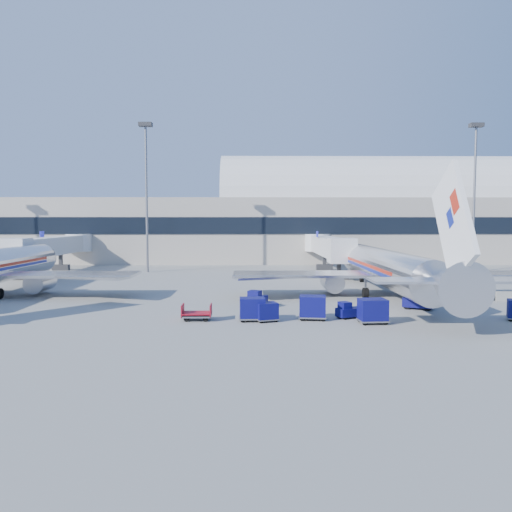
{
  "coord_description": "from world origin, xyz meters",
  "views": [
    {
      "loc": [
        -4.17,
        -46.23,
        7.78
      ],
      "look_at": [
        -3.63,
        6.0,
        4.13
      ],
      "focal_mm": 35.0,
      "sensor_mm": 36.0,
      "label": 1
    }
  ],
  "objects_px": {
    "tug_lead": "(348,311)",
    "tug_right": "(417,301)",
    "tug_left": "(256,299)",
    "cart_train_b": "(267,311)",
    "mast_west": "(146,175)",
    "mast_east": "(475,175)",
    "cart_open_red": "(197,315)",
    "airliner_main": "(389,269)",
    "cart_train_a": "(313,307)",
    "cart_train_c": "(252,309)",
    "jetbridge_mid": "(55,246)",
    "jetbridge_near": "(327,246)",
    "barrier_near": "(477,296)",
    "barrier_mid": "(510,296)",
    "cart_solo_near": "(373,310)"
  },
  "relations": [
    {
      "from": "jetbridge_mid",
      "to": "barrier_mid",
      "type": "height_order",
      "value": "jetbridge_mid"
    },
    {
      "from": "tug_lead",
      "to": "tug_right",
      "type": "relative_size",
      "value": 0.8
    },
    {
      "from": "mast_west",
      "to": "tug_right",
      "type": "relative_size",
      "value": 7.85
    },
    {
      "from": "mast_west",
      "to": "cart_train_b",
      "type": "height_order",
      "value": "mast_west"
    },
    {
      "from": "barrier_near",
      "to": "tug_lead",
      "type": "relative_size",
      "value": 1.3
    },
    {
      "from": "jetbridge_near",
      "to": "cart_train_c",
      "type": "relative_size",
      "value": 12.88
    },
    {
      "from": "tug_right",
      "to": "barrier_near",
      "type": "bearing_deg",
      "value": 60.14
    },
    {
      "from": "tug_lead",
      "to": "tug_right",
      "type": "height_order",
      "value": "tug_right"
    },
    {
      "from": "cart_train_a",
      "to": "cart_solo_near",
      "type": "distance_m",
      "value": 4.66
    },
    {
      "from": "mast_east",
      "to": "cart_open_red",
      "type": "relative_size",
      "value": 9.68
    },
    {
      "from": "airliner_main",
      "to": "cart_train_a",
      "type": "bearing_deg",
      "value": -128.28
    },
    {
      "from": "mast_west",
      "to": "mast_east",
      "type": "height_order",
      "value": "same"
    },
    {
      "from": "tug_left",
      "to": "cart_open_red",
      "type": "xyz_separation_m",
      "value": [
        -4.73,
        -5.83,
        -0.28
      ]
    },
    {
      "from": "mast_west",
      "to": "cart_train_c",
      "type": "height_order",
      "value": "mast_west"
    },
    {
      "from": "tug_lead",
      "to": "cart_train_a",
      "type": "distance_m",
      "value": 3.04
    },
    {
      "from": "tug_right",
      "to": "tug_left",
      "type": "height_order",
      "value": "tug_right"
    },
    {
      "from": "barrier_mid",
      "to": "cart_train_c",
      "type": "height_order",
      "value": "cart_train_c"
    },
    {
      "from": "barrier_mid",
      "to": "cart_train_b",
      "type": "relative_size",
      "value": 1.5
    },
    {
      "from": "airliner_main",
      "to": "cart_solo_near",
      "type": "relative_size",
      "value": 16.57
    },
    {
      "from": "mast_east",
      "to": "tug_right",
      "type": "distance_m",
      "value": 40.48
    },
    {
      "from": "tug_right",
      "to": "cart_open_red",
      "type": "distance_m",
      "value": 19.57
    },
    {
      "from": "airliner_main",
      "to": "cart_open_red",
      "type": "distance_m",
      "value": 22.07
    },
    {
      "from": "tug_lead",
      "to": "mast_east",
      "type": "bearing_deg",
      "value": 29.5
    },
    {
      "from": "airliner_main",
      "to": "jetbridge_mid",
      "type": "distance_m",
      "value": 51.62
    },
    {
      "from": "barrier_near",
      "to": "cart_train_c",
      "type": "xyz_separation_m",
      "value": [
        -22.05,
        -9.71,
        0.52
      ]
    },
    {
      "from": "jetbridge_near",
      "to": "cart_train_c",
      "type": "height_order",
      "value": "jetbridge_near"
    },
    {
      "from": "tug_right",
      "to": "jetbridge_near",
      "type": "bearing_deg",
      "value": 123.32
    },
    {
      "from": "barrier_near",
      "to": "tug_left",
      "type": "height_order",
      "value": "tug_left"
    },
    {
      "from": "cart_train_b",
      "to": "cart_solo_near",
      "type": "relative_size",
      "value": 0.89
    },
    {
      "from": "barrier_near",
      "to": "barrier_mid",
      "type": "height_order",
      "value": "same"
    },
    {
      "from": "tug_left",
      "to": "cart_train_b",
      "type": "relative_size",
      "value": 1.36
    },
    {
      "from": "barrier_near",
      "to": "barrier_mid",
      "type": "bearing_deg",
      "value": 0.0
    },
    {
      "from": "airliner_main",
      "to": "cart_solo_near",
      "type": "height_order",
      "value": "airliner_main"
    },
    {
      "from": "tug_left",
      "to": "cart_train_c",
      "type": "distance_m",
      "value": 6.13
    },
    {
      "from": "cart_train_b",
      "to": "cart_train_a",
      "type": "bearing_deg",
      "value": -7.75
    },
    {
      "from": "airliner_main",
      "to": "cart_train_a",
      "type": "relative_size",
      "value": 16.05
    },
    {
      "from": "cart_train_c",
      "to": "jetbridge_mid",
      "type": "bearing_deg",
      "value": 125.36
    },
    {
      "from": "jetbridge_mid",
      "to": "tug_left",
      "type": "distance_m",
      "value": 44.78
    },
    {
      "from": "airliner_main",
      "to": "cart_train_a",
      "type": "height_order",
      "value": "airliner_main"
    },
    {
      "from": "jetbridge_mid",
      "to": "mast_west",
      "type": "distance_m",
      "value": 18.06
    },
    {
      "from": "jetbridge_near",
      "to": "cart_solo_near",
      "type": "bearing_deg",
      "value": -93.6
    },
    {
      "from": "tug_lead",
      "to": "cart_solo_near",
      "type": "height_order",
      "value": "cart_solo_near"
    },
    {
      "from": "jetbridge_near",
      "to": "cart_solo_near",
      "type": "distance_m",
      "value": 39.8
    },
    {
      "from": "tug_lead",
      "to": "cart_train_b",
      "type": "bearing_deg",
      "value": 166.06
    },
    {
      "from": "cart_train_a",
      "to": "mast_west",
      "type": "bearing_deg",
      "value": 125.86
    },
    {
      "from": "tug_left",
      "to": "cart_train_a",
      "type": "bearing_deg",
      "value": -119.16
    },
    {
      "from": "mast_west",
      "to": "tug_left",
      "type": "height_order",
      "value": "mast_west"
    },
    {
      "from": "cart_train_c",
      "to": "mast_west",
      "type": "bearing_deg",
      "value": 110.05
    },
    {
      "from": "tug_right",
      "to": "cart_train_b",
      "type": "xyz_separation_m",
      "value": [
        -13.53,
        -5.34,
        0.03
      ]
    },
    {
      "from": "mast_east",
      "to": "cart_solo_near",
      "type": "relative_size",
      "value": 10.05
    }
  ]
}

